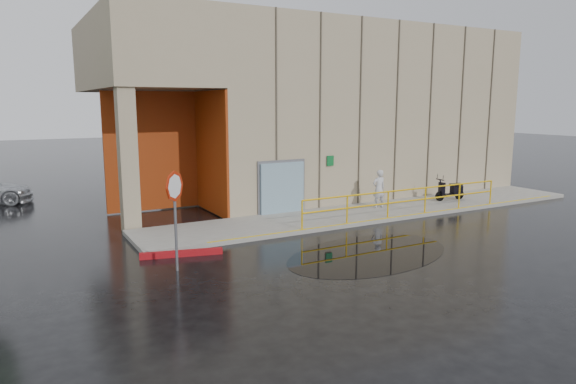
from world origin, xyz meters
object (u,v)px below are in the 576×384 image
(person, at_px, (379,189))
(stop_sign, at_px, (175,199))
(red_curb, at_px, (182,253))
(scooter, at_px, (451,185))

(person, height_order, stop_sign, stop_sign)
(red_curb, bearing_deg, person, 14.08)
(person, distance_m, stop_sign, 10.36)
(scooter, bearing_deg, red_curb, -165.09)
(person, bearing_deg, scooter, -179.11)
(stop_sign, distance_m, red_curb, 2.31)
(stop_sign, bearing_deg, scooter, -6.04)
(scooter, bearing_deg, person, -177.35)
(person, xyz_separation_m, scooter, (3.91, -0.22, -0.12))
(scooter, distance_m, stop_sign, 14.03)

